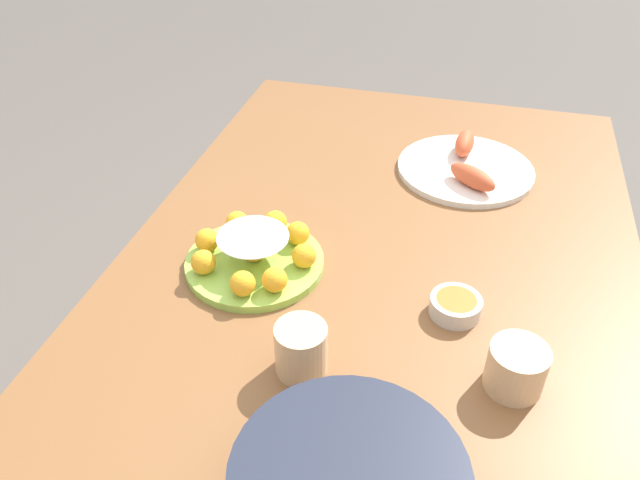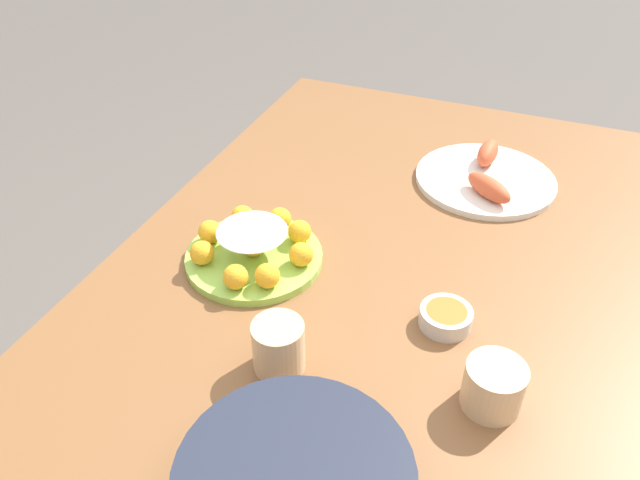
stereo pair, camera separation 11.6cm
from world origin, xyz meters
name	(u,v)px [view 2 (the right image)]	position (x,y,z in m)	size (l,w,h in m)	color
ground_plane	(367,477)	(0.00, 0.00, 0.00)	(12.00, 12.00, 0.00)	#5B544C
dining_table	(382,289)	(0.00, 0.00, 0.67)	(1.43, 0.97, 0.76)	brown
cake_plate	(254,249)	(0.11, -0.22, 0.79)	(0.26, 0.26, 0.08)	#99CC4C
sauce_bowl	(446,317)	(0.15, 0.15, 0.78)	(0.09, 0.09, 0.03)	beige
seafood_platter	(486,177)	(-0.33, 0.13, 0.78)	(0.31, 0.31, 0.06)	silver
cup_near	(279,347)	(0.33, -0.07, 0.80)	(0.08, 0.08, 0.09)	#DBB27F
cup_far	(493,386)	(0.28, 0.25, 0.80)	(0.09, 0.09, 0.08)	#DBB27F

